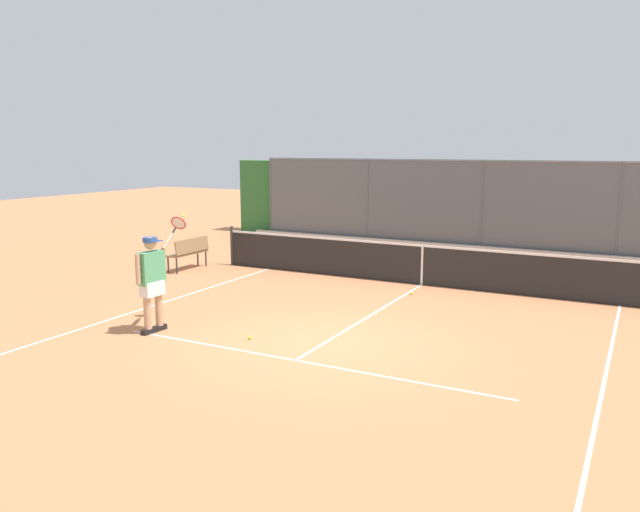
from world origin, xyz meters
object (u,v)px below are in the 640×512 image
at_px(tennis_player, 152,276).
at_px(courtside_bench, 189,251).
at_px(tennis_ball_mid_court, 250,338).
at_px(tennis_ball_by_sideline, 412,293).

distance_m(tennis_player, courtside_bench, 5.68).
bearing_deg(tennis_ball_mid_court, tennis_player, 13.07).
bearing_deg(tennis_ball_by_sideline, courtside_bench, 0.21).
bearing_deg(courtside_bench, tennis_player, -146.89).
distance_m(tennis_ball_by_sideline, courtside_bench, 6.19).
relative_size(tennis_player, courtside_bench, 1.53).
xyz_separation_m(tennis_ball_by_sideline, courtside_bench, (6.17, 0.02, 0.48)).
height_order(tennis_player, tennis_ball_mid_court, tennis_player).
bearing_deg(tennis_player, courtside_bench, 38.05).
xyz_separation_m(tennis_player, tennis_ball_mid_court, (-1.75, -0.41, -0.96)).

